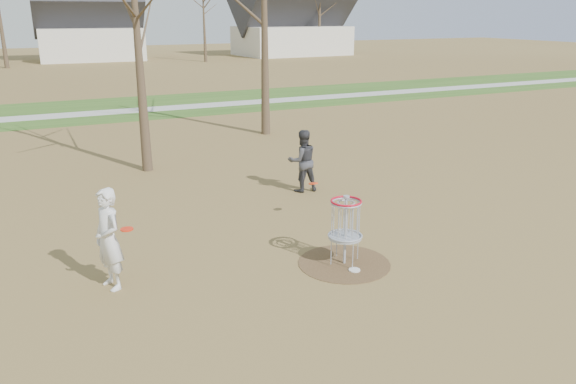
# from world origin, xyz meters

# --- Properties ---
(ground) EXTENTS (160.00, 160.00, 0.00)m
(ground) POSITION_xyz_m (0.00, 0.00, 0.00)
(ground) COLOR brown
(ground) RESTS_ON ground
(green_band) EXTENTS (160.00, 8.00, 0.01)m
(green_band) POSITION_xyz_m (0.00, 21.00, 0.01)
(green_band) COLOR #2D5119
(green_band) RESTS_ON ground
(footpath) EXTENTS (160.00, 1.50, 0.01)m
(footpath) POSITION_xyz_m (0.00, 20.00, 0.01)
(footpath) COLOR #9E9E99
(footpath) RESTS_ON green_band
(dirt_circle) EXTENTS (1.80, 1.80, 0.01)m
(dirt_circle) POSITION_xyz_m (0.00, 0.00, 0.01)
(dirt_circle) COLOR #47331E
(dirt_circle) RESTS_ON ground
(player_standing) EXTENTS (0.63, 0.77, 1.83)m
(player_standing) POSITION_xyz_m (-4.23, 0.93, 0.91)
(player_standing) COLOR silver
(player_standing) RESTS_ON ground
(player_throwing) EXTENTS (0.87, 0.71, 1.70)m
(player_throwing) POSITION_xyz_m (1.38, 4.54, 0.85)
(player_throwing) COLOR #37373C
(player_throwing) RESTS_ON ground
(disc_grounded) EXTENTS (0.22, 0.22, 0.02)m
(disc_grounded) POSITION_xyz_m (0.00, -0.37, 0.02)
(disc_grounded) COLOR silver
(disc_grounded) RESTS_ON dirt_circle
(discs_in_play) EXTENTS (4.75, 2.00, 0.30)m
(discs_in_play) POSITION_xyz_m (-1.57, 1.57, 1.02)
(discs_in_play) COLOR #EF340C
(discs_in_play) RESTS_ON ground
(disc_golf_basket) EXTENTS (0.64, 0.64, 1.35)m
(disc_golf_basket) POSITION_xyz_m (0.00, 0.00, 0.91)
(disc_golf_basket) COLOR #9EA3AD
(disc_golf_basket) RESTS_ON ground
(bare_trees) EXTENTS (52.62, 44.98, 9.00)m
(bare_trees) POSITION_xyz_m (1.78, 35.79, 5.35)
(bare_trees) COLOR #382B1E
(bare_trees) RESTS_ON ground
(houses_row) EXTENTS (56.51, 10.01, 7.26)m
(houses_row) POSITION_xyz_m (4.32, 52.56, 3.52)
(houses_row) COLOR silver
(houses_row) RESTS_ON ground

